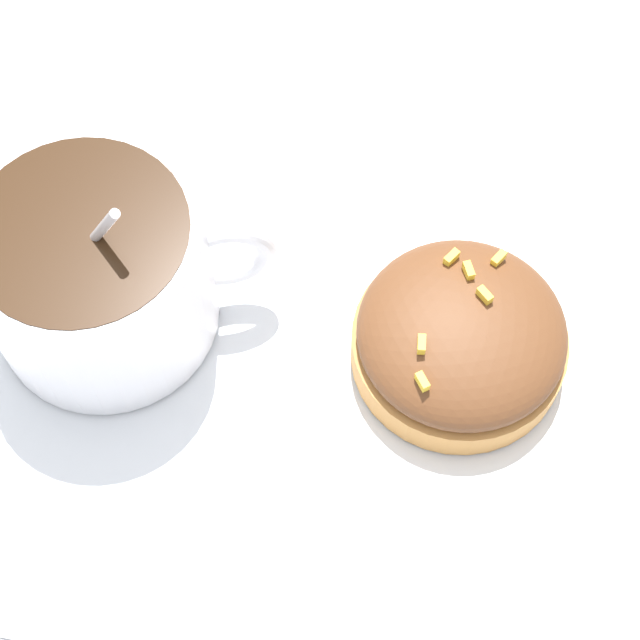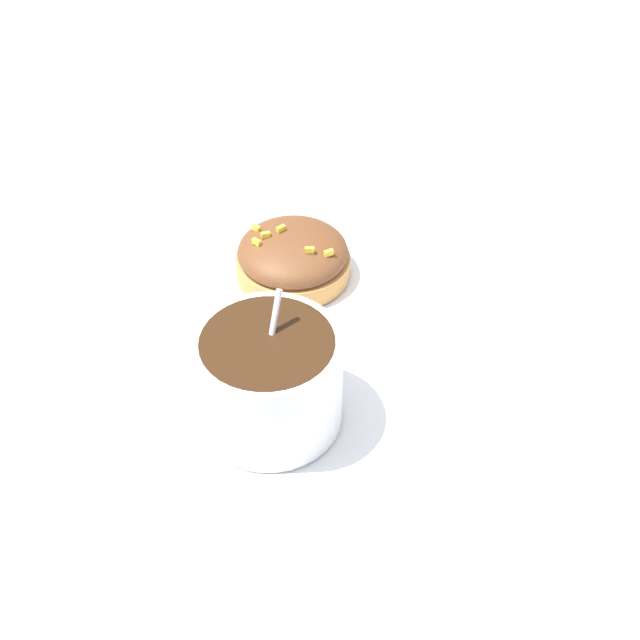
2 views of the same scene
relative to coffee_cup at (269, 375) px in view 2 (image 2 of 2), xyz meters
name	(u,v)px [view 2 (image 2 of 2)]	position (x,y,z in m)	size (l,w,h in m)	color
ground_plane	(302,343)	(-0.07, 0.01, -0.04)	(3.00, 3.00, 0.00)	#B2B2B7
paper_napkin	(302,341)	(-0.07, 0.01, -0.04)	(0.31, 0.28, 0.00)	white
coffee_cup	(269,375)	(0.00, 0.00, 0.00)	(0.12, 0.09, 0.10)	white
frosted_pastry	(293,257)	(-0.15, 0.00, -0.02)	(0.09, 0.09, 0.04)	#C18442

